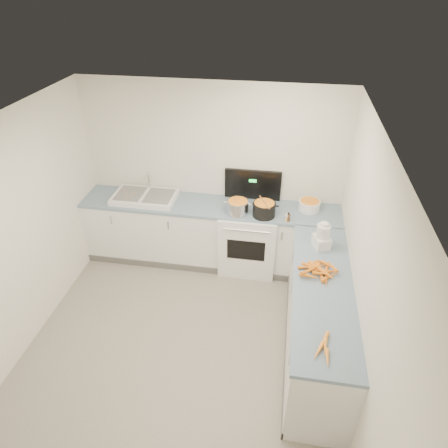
% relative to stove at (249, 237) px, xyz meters
% --- Properties ---
extents(floor, '(3.50, 4.00, 0.00)m').
position_rel_stove_xyz_m(floor, '(-0.55, -1.69, -0.47)').
color(floor, gray).
rests_on(floor, ground).
extents(ceiling, '(3.50, 4.00, 0.00)m').
position_rel_stove_xyz_m(ceiling, '(-0.55, -1.69, 2.03)').
color(ceiling, silver).
rests_on(ceiling, ground).
extents(wall_back, '(3.50, 0.00, 2.50)m').
position_rel_stove_xyz_m(wall_back, '(-0.55, 0.31, 0.78)').
color(wall_back, silver).
rests_on(wall_back, ground).
extents(wall_left, '(0.00, 4.00, 2.50)m').
position_rel_stove_xyz_m(wall_left, '(-2.30, -1.69, 0.78)').
color(wall_left, silver).
rests_on(wall_left, ground).
extents(wall_right, '(0.00, 4.00, 2.50)m').
position_rel_stove_xyz_m(wall_right, '(1.20, -1.69, 0.78)').
color(wall_right, silver).
rests_on(wall_right, ground).
extents(counter_back, '(3.50, 0.62, 0.94)m').
position_rel_stove_xyz_m(counter_back, '(-0.55, 0.01, -0.00)').
color(counter_back, white).
rests_on(counter_back, ground).
extents(counter_right, '(0.62, 2.20, 0.94)m').
position_rel_stove_xyz_m(counter_right, '(0.90, -1.39, -0.00)').
color(counter_right, white).
rests_on(counter_right, ground).
extents(stove, '(0.76, 0.65, 1.36)m').
position_rel_stove_xyz_m(stove, '(0.00, 0.00, 0.00)').
color(stove, white).
rests_on(stove, ground).
extents(sink, '(0.86, 0.52, 0.31)m').
position_rel_stove_xyz_m(sink, '(-1.45, 0.02, 0.50)').
color(sink, white).
rests_on(sink, counter_back).
extents(steel_pot, '(0.32, 0.32, 0.20)m').
position_rel_stove_xyz_m(steel_pot, '(-0.14, -0.14, 0.55)').
color(steel_pot, silver).
rests_on(steel_pot, stove).
extents(black_pot, '(0.33, 0.33, 0.21)m').
position_rel_stove_xyz_m(black_pot, '(0.19, -0.14, 0.55)').
color(black_pot, black).
rests_on(black_pot, stove).
extents(wooden_spoon, '(0.16, 0.31, 0.01)m').
position_rel_stove_xyz_m(wooden_spoon, '(0.19, -0.14, 0.66)').
color(wooden_spoon, '#AD7A47').
rests_on(wooden_spoon, black_pot).
extents(mixing_bowl, '(0.36, 0.36, 0.13)m').
position_rel_stove_xyz_m(mixing_bowl, '(0.77, 0.11, 0.53)').
color(mixing_bowl, white).
rests_on(mixing_bowl, counter_back).
extents(extract_bottle, '(0.04, 0.04, 0.10)m').
position_rel_stove_xyz_m(extract_bottle, '(0.51, -0.22, 0.52)').
color(extract_bottle, '#593319').
rests_on(extract_bottle, counter_back).
extents(spice_jar, '(0.05, 0.05, 0.08)m').
position_rel_stove_xyz_m(spice_jar, '(0.49, -0.22, 0.50)').
color(spice_jar, '#E5B266').
rests_on(spice_jar, counter_back).
extents(food_processor, '(0.22, 0.24, 0.33)m').
position_rel_stove_xyz_m(food_processor, '(0.89, -0.71, 0.61)').
color(food_processor, white).
rests_on(food_processor, counter_right).
extents(carrot_pile, '(0.42, 0.41, 0.08)m').
position_rel_stove_xyz_m(carrot_pile, '(0.85, -1.18, 0.50)').
color(carrot_pile, orange).
rests_on(carrot_pile, counter_right).
extents(peeled_carrots, '(0.16, 0.36, 0.04)m').
position_rel_stove_xyz_m(peeled_carrots, '(0.86, -2.19, 0.49)').
color(peeled_carrots, orange).
rests_on(peeled_carrots, counter_right).
extents(peelings, '(0.19, 0.28, 0.01)m').
position_rel_stove_xyz_m(peelings, '(-1.64, -0.02, 0.54)').
color(peelings, tan).
rests_on(peelings, sink).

